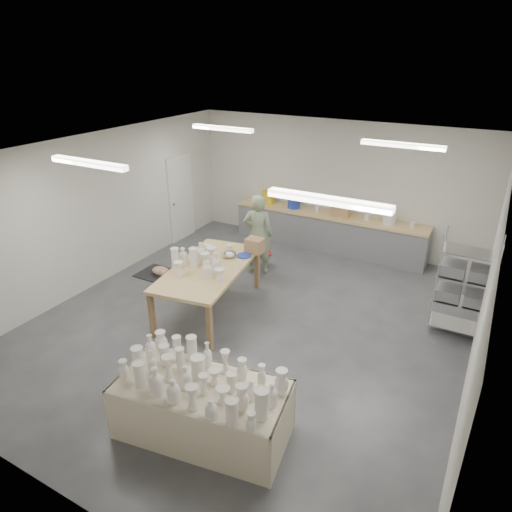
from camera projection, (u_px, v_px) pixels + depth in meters
The scene contains 9 objects.
room at pixel (248, 209), 7.35m from camera, with size 8.00×8.02×3.00m.
back_counter at pixel (327, 230), 10.82m from camera, with size 4.60×0.60×1.24m.
wire_shelf at pixel (465, 285), 7.42m from camera, with size 0.88×0.48×1.80m.
drying_table at pixel (202, 405), 5.59m from camera, with size 2.24×1.32×1.11m.
work_table at pixel (211, 265), 8.13m from camera, with size 1.54×2.52×1.26m.
rug at pixel (161, 275), 9.74m from camera, with size 1.00×0.70×0.02m, color black.
cat at pixel (161, 271), 9.69m from camera, with size 0.42×0.31×0.17m.
potter at pixel (258, 234), 9.57m from camera, with size 0.63×0.41×1.72m, color gray.
red_stool at pixel (264, 254), 10.02m from camera, with size 0.44×0.44×0.33m.
Camera 1 is at (3.39, -5.98, 4.43)m, focal length 32.00 mm.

